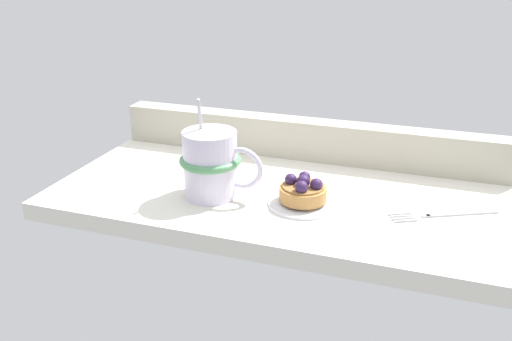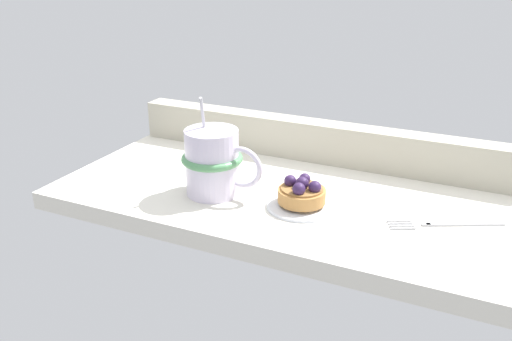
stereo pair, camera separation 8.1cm
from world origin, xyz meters
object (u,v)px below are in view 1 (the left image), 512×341
raspberry_tart (303,190)px  coffee_mug (212,164)px  dessert_plate (303,202)px  dessert_fork (443,214)px

raspberry_tart → coffee_mug: bearing=-175.4°
dessert_plate → raspberry_tart: raspberry_tart is taller
raspberry_tart → dessert_fork: 20.54cm
coffee_mug → dessert_fork: bearing=7.0°
raspberry_tart → coffee_mug: (-14.25, -1.14, 2.87)cm
dessert_fork → coffee_mug: bearing=-173.0°
dessert_plate → coffee_mug: 15.10cm
coffee_mug → dessert_fork: size_ratio=1.01×
dessert_plate → raspberry_tart: size_ratio=1.45×
raspberry_tart → coffee_mug: 14.58cm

